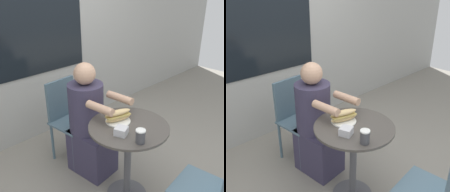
% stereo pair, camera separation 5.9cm
% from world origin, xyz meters
% --- Properties ---
extents(storefront_wall, '(8.00, 0.09, 2.80)m').
position_xyz_m(storefront_wall, '(-0.00, 1.49, 1.40)').
color(storefront_wall, '#9E9E99').
rests_on(storefront_wall, ground_plane).
extents(cafe_table, '(0.65, 0.65, 0.73)m').
position_xyz_m(cafe_table, '(0.00, 0.00, 0.53)').
color(cafe_table, '#47423D').
rests_on(cafe_table, ground_plane).
extents(diner_chair, '(0.41, 0.41, 0.87)m').
position_xyz_m(diner_chair, '(-0.00, 0.85, 0.52)').
color(diner_chair, slate).
rests_on(diner_chair, ground_plane).
extents(seated_diner, '(0.38, 0.61, 1.13)m').
position_xyz_m(seated_diner, '(0.01, 0.51, 0.49)').
color(seated_diner, '#38334C').
rests_on(seated_diner, ground_plane).
extents(empty_chair_across, '(0.41, 0.41, 0.87)m').
position_xyz_m(empty_chair_across, '(0.09, -0.73, 0.52)').
color(empty_chair_across, slate).
rests_on(empty_chair_across, ground_plane).
extents(sandwich_on_plate, '(0.24, 0.21, 0.10)m').
position_xyz_m(sandwich_on_plate, '(-0.01, 0.11, 0.77)').
color(sandwich_on_plate, white).
rests_on(sandwich_on_plate, cafe_table).
extents(drink_cup, '(0.07, 0.07, 0.11)m').
position_xyz_m(drink_cup, '(-0.12, -0.22, 0.78)').
color(drink_cup, '#424247').
rests_on(drink_cup, cafe_table).
extents(napkin_box, '(0.12, 0.12, 0.06)m').
position_xyz_m(napkin_box, '(-0.14, -0.05, 0.76)').
color(napkin_box, silver).
rests_on(napkin_box, cafe_table).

